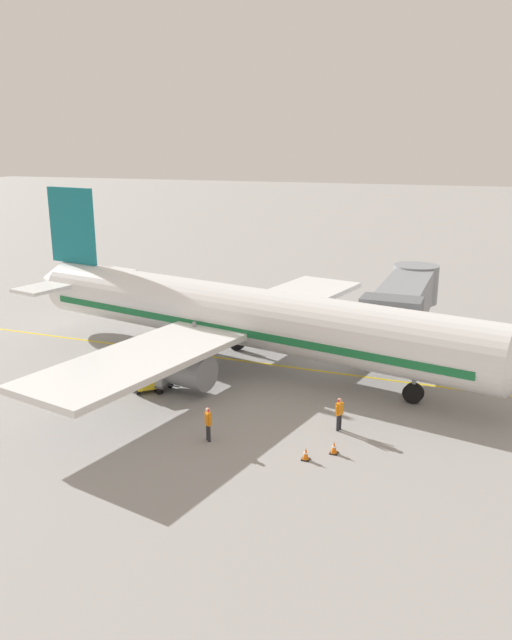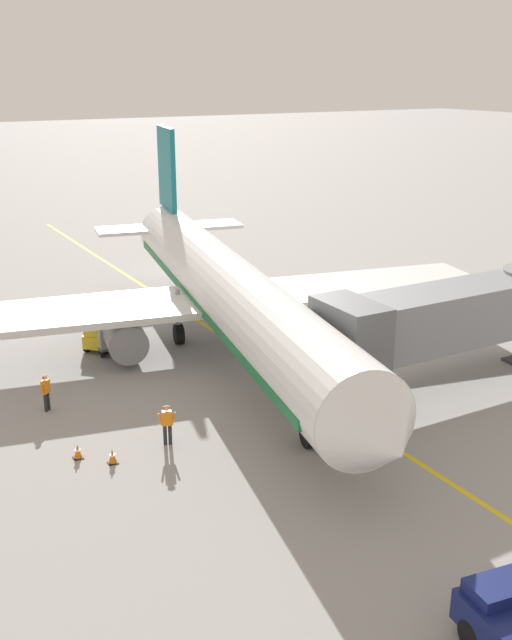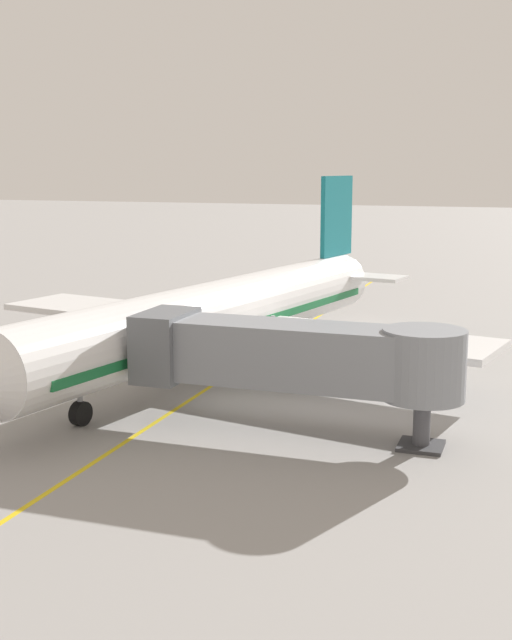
{
  "view_description": "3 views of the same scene",
  "coord_description": "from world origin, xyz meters",
  "px_view_note": "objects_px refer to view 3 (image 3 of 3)",
  "views": [
    {
      "loc": [
        35.13,
        13.93,
        13.49
      ],
      "look_at": [
        2.16,
        1.14,
        3.52
      ],
      "focal_mm": 34.66,
      "sensor_mm": 36.0,
      "label": 1
    },
    {
      "loc": [
        17.89,
        32.7,
        14.17
      ],
      "look_at": [
        1.53,
        3.95,
        3.14
      ],
      "focal_mm": 41.98,
      "sensor_mm": 36.0,
      "label": 2
    },
    {
      "loc": [
        -16.01,
        41.52,
        11.3
      ],
      "look_at": [
        -2.27,
        1.95,
        3.55
      ],
      "focal_mm": 46.81,
      "sensor_mm": 36.0,
      "label": 3
    }
  ],
  "objects_px": {
    "parked_airliner": "(221,315)",
    "jet_bridge": "(294,355)",
    "ground_crew_wing_walker": "(26,380)",
    "baggage_cart_front": "(154,338)",
    "baggage_cart_second_in_train": "(182,331)",
    "baggage_tug_lead": "(157,340)",
    "ground_crew_loader": "(32,352)"
  },
  "relations": [
    {
      "from": "baggage_cart_front",
      "to": "ground_crew_wing_walker",
      "type": "height_order",
      "value": "ground_crew_wing_walker"
    },
    {
      "from": "parked_airliner",
      "to": "baggage_tug_lead",
      "type": "bearing_deg",
      "value": -31.79
    },
    {
      "from": "baggage_cart_second_in_train",
      "to": "baggage_cart_front",
      "type": "bearing_deg",
      "value": 75.11
    },
    {
      "from": "baggage_cart_front",
      "to": "baggage_cart_second_in_train",
      "type": "distance_m",
      "value": 2.69
    },
    {
      "from": "parked_airliner",
      "to": "baggage_cart_second_in_train",
      "type": "relative_size",
      "value": 12.61
    },
    {
      "from": "baggage_cart_second_in_train",
      "to": "ground_crew_loader",
      "type": "bearing_deg",
      "value": 56.99
    },
    {
      "from": "jet_bridge",
      "to": "ground_crew_wing_walker",
      "type": "distance_m",
      "value": 14.27
    },
    {
      "from": "jet_bridge",
      "to": "baggage_cart_second_in_train",
      "type": "relative_size",
      "value": 4.77
    },
    {
      "from": "baggage_cart_second_in_train",
      "to": "ground_crew_wing_walker",
      "type": "height_order",
      "value": "ground_crew_wing_walker"
    },
    {
      "from": "baggage_cart_front",
      "to": "baggage_cart_second_in_train",
      "type": "relative_size",
      "value": 1.0
    },
    {
      "from": "jet_bridge",
      "to": "ground_crew_wing_walker",
      "type": "height_order",
      "value": "jet_bridge"
    },
    {
      "from": "parked_airliner",
      "to": "jet_bridge",
      "type": "height_order",
      "value": "parked_airliner"
    },
    {
      "from": "baggage_tug_lead",
      "to": "baggage_cart_front",
      "type": "height_order",
      "value": "baggage_tug_lead"
    },
    {
      "from": "jet_bridge",
      "to": "baggage_cart_front",
      "type": "height_order",
      "value": "jet_bridge"
    },
    {
      "from": "baggage_cart_second_in_train",
      "to": "ground_crew_loader",
      "type": "xyz_separation_m",
      "value": [
        5.47,
        8.42,
        0.0
      ]
    },
    {
      "from": "baggage_tug_lead",
      "to": "baggage_cart_second_in_train",
      "type": "xyz_separation_m",
      "value": [
        -0.79,
        -2.06,
        0.24
      ]
    },
    {
      "from": "parked_airliner",
      "to": "baggage_cart_second_in_train",
      "type": "bearing_deg",
      "value": -48.6
    },
    {
      "from": "baggage_tug_lead",
      "to": "ground_crew_loader",
      "type": "xyz_separation_m",
      "value": [
        4.68,
        6.36,
        0.24
      ]
    },
    {
      "from": "baggage_cart_second_in_train",
      "to": "ground_crew_loader",
      "type": "distance_m",
      "value": 10.04
    },
    {
      "from": "baggage_cart_front",
      "to": "ground_crew_wing_walker",
      "type": "xyz_separation_m",
      "value": [
        1.42,
        11.31,
        0.0
      ]
    },
    {
      "from": "baggage_tug_lead",
      "to": "ground_crew_loader",
      "type": "relative_size",
      "value": 1.55
    },
    {
      "from": "ground_crew_wing_walker",
      "to": "ground_crew_loader",
      "type": "relative_size",
      "value": 1.0
    },
    {
      "from": "baggage_tug_lead",
      "to": "ground_crew_wing_walker",
      "type": "distance_m",
      "value": 11.93
    },
    {
      "from": "baggage_tug_lead",
      "to": "baggage_cart_front",
      "type": "bearing_deg",
      "value": 100.27
    },
    {
      "from": "baggage_cart_second_in_train",
      "to": "jet_bridge",
      "type": "bearing_deg",
      "value": 128.59
    },
    {
      "from": "baggage_cart_front",
      "to": "jet_bridge",
      "type": "bearing_deg",
      "value": 135.65
    },
    {
      "from": "parked_airliner",
      "to": "ground_crew_loader",
      "type": "relative_size",
      "value": 21.97
    },
    {
      "from": "baggage_cart_front",
      "to": "ground_crew_wing_walker",
      "type": "relative_size",
      "value": 1.74
    },
    {
      "from": "jet_bridge",
      "to": "baggage_tug_lead",
      "type": "distance_m",
      "value": 18.28
    },
    {
      "from": "parked_airliner",
      "to": "baggage_cart_second_in_train",
      "type": "height_order",
      "value": "parked_airliner"
    },
    {
      "from": "ground_crew_loader",
      "to": "baggage_tug_lead",
      "type": "bearing_deg",
      "value": -126.34
    },
    {
      "from": "parked_airliner",
      "to": "baggage_tug_lead",
      "type": "distance_m",
      "value": 7.2
    }
  ]
}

